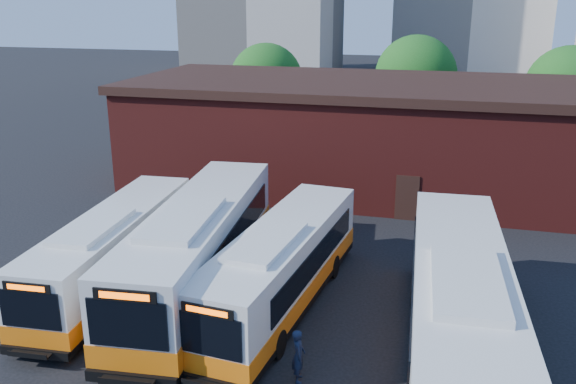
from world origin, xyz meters
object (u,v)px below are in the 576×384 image
(bus_mideast, at_px, (281,270))
(bus_west, at_px, (114,253))
(bus_midwest, at_px, (199,251))
(bus_east, at_px, (458,315))
(transit_worker, at_px, (298,356))

(bus_mideast, bearing_deg, bus_west, -173.88)
(bus_west, height_order, bus_midwest, bus_midwest)
(bus_midwest, relative_size, bus_east, 1.00)
(bus_west, xyz_separation_m, transit_worker, (8.62, -4.30, -0.59))
(bus_west, distance_m, bus_mideast, 6.88)
(bus_west, relative_size, transit_worker, 6.93)
(bus_mideast, bearing_deg, bus_east, -13.47)
(bus_midwest, height_order, bus_east, bus_east)
(bus_mideast, distance_m, transit_worker, 4.73)
(bus_east, bearing_deg, bus_midwest, 162.46)
(bus_midwest, bearing_deg, transit_worker, -47.79)
(bus_west, height_order, bus_east, bus_east)
(bus_west, relative_size, bus_midwest, 0.84)
(bus_midwest, bearing_deg, bus_mideast, -11.70)
(bus_east, relative_size, transit_worker, 8.22)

